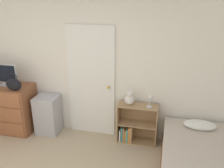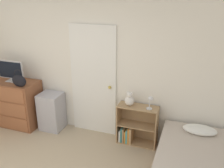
% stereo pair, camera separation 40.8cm
% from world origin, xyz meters
% --- Properties ---
extents(wall_back, '(10.00, 0.06, 2.55)m').
position_xyz_m(wall_back, '(0.00, 2.29, 1.27)').
color(wall_back, white).
rests_on(wall_back, ground_plane).
extents(door_closed, '(0.85, 0.09, 2.01)m').
position_xyz_m(door_closed, '(0.17, 2.24, 1.00)').
color(door_closed, white).
rests_on(door_closed, ground_plane).
extents(dresser, '(0.95, 0.54, 0.90)m').
position_xyz_m(dresser, '(-1.40, 1.98, 0.45)').
color(dresser, brown).
rests_on(dresser, ground_plane).
extents(tv, '(0.55, 0.16, 0.40)m').
position_xyz_m(tv, '(-1.42, 1.99, 1.11)').
color(tv, '#B7B7BC').
rests_on(tv, dresser).
extents(handbag, '(0.29, 0.11, 0.33)m').
position_xyz_m(handbag, '(-1.09, 1.81, 1.02)').
color(handbag, black).
rests_on(handbag, dresser).
extents(storage_bin, '(0.41, 0.38, 0.72)m').
position_xyz_m(storage_bin, '(-0.64, 2.05, 0.36)').
color(storage_bin, '#ADADB7').
rests_on(storage_bin, ground_plane).
extents(bookshelf, '(0.69, 0.27, 0.71)m').
position_xyz_m(bookshelf, '(0.97, 2.11, 0.29)').
color(bookshelf, tan).
rests_on(bookshelf, ground_plane).
extents(teddy_bear, '(0.16, 0.16, 0.25)m').
position_xyz_m(teddy_bear, '(0.88, 2.11, 0.82)').
color(teddy_bear, silver).
rests_on(teddy_bear, bookshelf).
extents(desk_lamp, '(0.11, 0.10, 0.23)m').
position_xyz_m(desk_lamp, '(1.23, 2.07, 0.87)').
color(desk_lamp, silver).
rests_on(desk_lamp, bookshelf).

